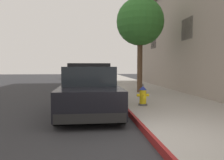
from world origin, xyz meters
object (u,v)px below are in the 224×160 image
at_px(parked_car_silver_ahead, 87,76).
at_px(parked_car_dark_far, 88,73).
at_px(street_tree, 140,22).
at_px(police_cruiser, 89,90).
at_px(fire_hydrant, 143,96).

xyz_separation_m(parked_car_silver_ahead, parked_car_dark_far, (0.15, 9.44, 0.00)).
relative_size(parked_car_dark_far, street_tree, 0.96).
relative_size(parked_car_silver_ahead, street_tree, 0.96).
bearing_deg(police_cruiser, street_tree, 55.60).
bearing_deg(fire_hydrant, street_tree, 78.20).
bearing_deg(parked_car_silver_ahead, police_cruiser, -89.38).
distance_m(police_cruiser, street_tree, 5.82).
bearing_deg(street_tree, parked_car_silver_ahead, 112.71).
bearing_deg(police_cruiser, parked_car_dark_far, 89.91).
xyz_separation_m(police_cruiser, fire_hydrant, (1.92, 0.04, -0.23)).
distance_m(police_cruiser, parked_car_silver_ahead, 10.89).
height_order(parked_car_silver_ahead, parked_car_dark_far, same).
bearing_deg(fire_hydrant, police_cruiser, -178.88).
distance_m(parked_car_dark_far, fire_hydrant, 20.39).
relative_size(fire_hydrant, street_tree, 0.15).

